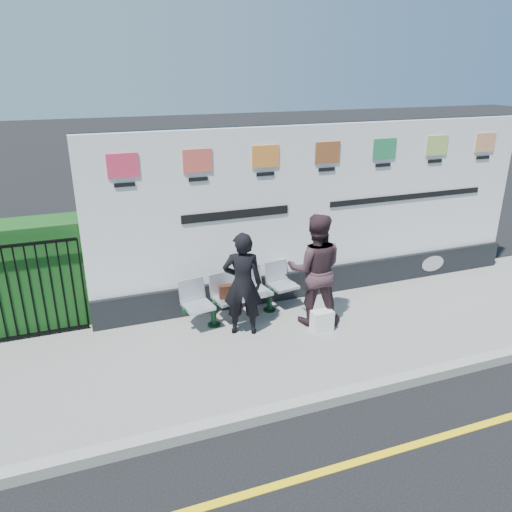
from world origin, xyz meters
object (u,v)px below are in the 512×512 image
Objects in this scene: billboard at (322,223)px; bench at (242,306)px; woman_left at (243,284)px; woman_right at (315,270)px.

bench is at bearing -163.19° from billboard.
woman_left is 0.90× the size of woman_right.
billboard is 4.42× the size of woman_right.
bench is 1.10× the size of woman_right.
bench is (-1.65, -0.50, -1.09)m from billboard.
billboard is 4.90× the size of woman_left.
woman_right is at bearing -163.57° from woman_left.
woman_left is 1.18m from woman_right.
woman_left is (-1.79, -0.94, -0.48)m from billboard.
woman_right is (1.18, -0.06, 0.09)m from woman_left.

